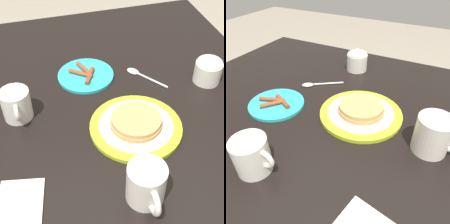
# 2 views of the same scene
# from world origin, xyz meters

# --- Properties ---
(dining_table) EXTENTS (1.44, 1.02, 0.75)m
(dining_table) POSITION_xyz_m (0.00, 0.00, 0.64)
(dining_table) COLOR black
(dining_table) RESTS_ON ground_plane
(pancake_plate) EXTENTS (0.26, 0.26, 0.04)m
(pancake_plate) POSITION_xyz_m (-0.01, 0.02, 0.76)
(pancake_plate) COLOR #AAC628
(pancake_plate) RESTS_ON dining_table
(side_plate_bacon) EXTENTS (0.19, 0.19, 0.02)m
(side_plate_bacon) POSITION_xyz_m (-0.28, -0.06, 0.76)
(side_plate_bacon) COLOR #2DADBC
(side_plate_bacon) RESTS_ON dining_table
(coffee_mug) EXTENTS (0.13, 0.09, 0.10)m
(coffee_mug) POSITION_xyz_m (0.21, -0.03, 0.80)
(coffee_mug) COLOR silver
(coffee_mug) RESTS_ON dining_table
(creamer_pitcher) EXTENTS (0.13, 0.08, 0.10)m
(creamer_pitcher) POSITION_xyz_m (-0.15, -0.29, 0.80)
(creamer_pitcher) COLOR silver
(creamer_pitcher) RESTS_ON dining_table
(sugar_bowl) EXTENTS (0.09, 0.09, 0.10)m
(sugar_bowl) POSITION_xyz_m (-0.15, 0.31, 0.79)
(sugar_bowl) COLOR silver
(sugar_bowl) RESTS_ON dining_table
(spoon) EXTENTS (0.14, 0.11, 0.01)m
(spoon) POSITION_xyz_m (-0.24, 0.11, 0.75)
(spoon) COLOR silver
(spoon) RESTS_ON dining_table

